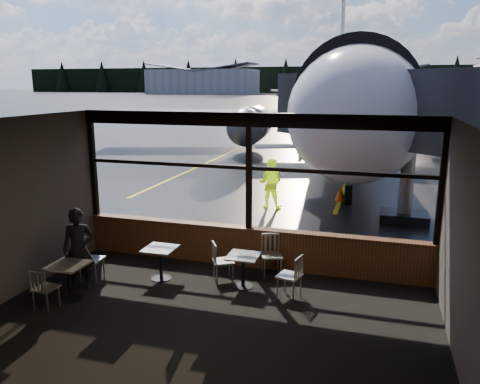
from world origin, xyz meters
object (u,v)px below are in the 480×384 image
at_px(chair_near_w, 223,262).
at_px(cone_nose, 340,194).
at_px(chair_left_s, 46,288).
at_px(passenger, 79,250).
at_px(cafe_table_near, 243,271).
at_px(chair_mid_w, 91,260).
at_px(ground_crew, 270,183).
at_px(cafe_table_mid, 161,264).
at_px(airliner, 346,53).
at_px(chair_near_n, 272,256).
at_px(jet_bridge, 409,145).
at_px(chair_near_e, 289,276).
at_px(cafe_table_left, 69,282).

height_order(chair_near_w, cone_nose, chair_near_w).
xyz_separation_m(chair_left_s, passenger, (0.10, 0.92, 0.45)).
xyz_separation_m(chair_near_w, passenger, (-2.65, -1.21, 0.42)).
distance_m(cafe_table_near, passenger, 3.35).
distance_m(chair_mid_w, ground_crew, 7.42).
bearing_deg(ground_crew, cafe_table_mid, 84.08).
distance_m(airliner, chair_near_n, 20.47).
bearing_deg(airliner, jet_bridge, -83.20).
distance_m(cafe_table_mid, chair_near_n, 2.39).
bearing_deg(chair_near_n, passenger, 4.21).
relative_size(cafe_table_mid, passenger, 0.42).
bearing_deg(cafe_table_mid, cafe_table_near, 3.81).
xyz_separation_m(chair_near_e, chair_near_w, (-1.49, 0.38, -0.01)).
xyz_separation_m(chair_near_w, ground_crew, (-0.42, 6.28, 0.41)).
bearing_deg(chair_left_s, cafe_table_left, 72.31).
bearing_deg(ground_crew, cafe_table_left, 76.53).
xyz_separation_m(chair_near_e, chair_mid_w, (-4.18, -0.39, 0.02)).
height_order(airliner, chair_near_e, airliner).
bearing_deg(cafe_table_left, airliner, 81.17).
bearing_deg(cone_nose, chair_near_n, -96.90).
bearing_deg(chair_near_w, cone_nose, 136.89).
xyz_separation_m(cafe_table_mid, ground_crew, (0.89, 6.58, 0.48)).
relative_size(airliner, cafe_table_mid, 53.86).
relative_size(chair_near_w, chair_left_s, 1.08).
height_order(airliner, chair_mid_w, airliner).
relative_size(chair_near_w, cone_nose, 1.62).
xyz_separation_m(airliner, chair_left_s, (-3.59, -22.44, -5.46)).
distance_m(chair_near_w, ground_crew, 6.30).
distance_m(cafe_table_left, passenger, 0.67).
bearing_deg(passenger, cafe_table_mid, 7.31).
xyz_separation_m(cafe_table_left, chair_near_n, (3.51, 2.23, 0.10)).
distance_m(chair_near_w, cone_nose, 8.07).
height_order(cafe_table_mid, chair_near_n, chair_near_n).
bearing_deg(passenger, airliner, 53.97).
distance_m(cafe_table_near, chair_near_e, 1.02).
bearing_deg(cafe_table_near, airliner, 89.06).
height_order(chair_mid_w, cone_nose, chair_mid_w).
distance_m(chair_near_w, chair_left_s, 3.49).
height_order(jet_bridge, cone_nose, jet_bridge).
xyz_separation_m(chair_mid_w, cone_nose, (4.49, 8.64, -0.19)).
bearing_deg(ground_crew, chair_near_n, 104.97).
bearing_deg(airliner, ground_crew, -100.77).
xyz_separation_m(jet_bridge, ground_crew, (-4.31, -0.18, -1.41)).
bearing_deg(chair_near_w, cafe_table_mid, -107.19).
bearing_deg(passenger, cone_nose, 37.00).
xyz_separation_m(chair_near_n, chair_left_s, (-3.68, -2.70, -0.06)).
distance_m(jet_bridge, cafe_table_mid, 8.74).
height_order(cafe_table_near, cafe_table_left, cafe_table_left).
bearing_deg(airliner, chair_near_w, -98.03).
height_order(chair_near_n, passenger, passenger).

